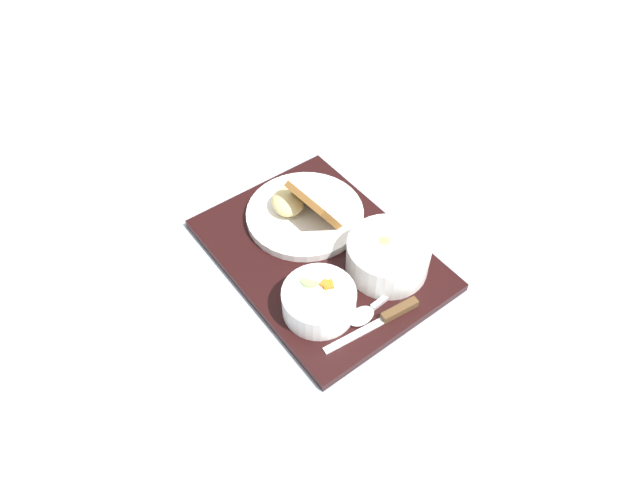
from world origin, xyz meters
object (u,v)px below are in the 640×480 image
Objects in this scene: bowl_soup at (388,255)px; spoon at (376,305)px; knife at (389,316)px; bowl_salad at (319,300)px; plate_main at (304,212)px.

bowl_soup reaches higher than spoon.
knife is 1.04× the size of spoon.
bowl_soup is at bearing -146.15° from spoon.
bowl_salad is 0.68× the size of knife.
bowl_salad reaches higher than knife.
bowl_soup is 0.80× the size of knife.
bowl_soup is 0.09m from spoon.
plate_main is (0.18, -0.10, -0.01)m from bowl_salad.
spoon is at bearing -122.74° from bowl_salad.
plate_main is 0.27m from knife.
knife is at bearing 91.48° from spoon.
plate_main is at bearing -28.37° from bowl_salad.
bowl_soup is at bearing -122.89° from knife.
bowl_salad is 0.55× the size of plate_main.
bowl_salad is at bearing 151.63° from plate_main.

